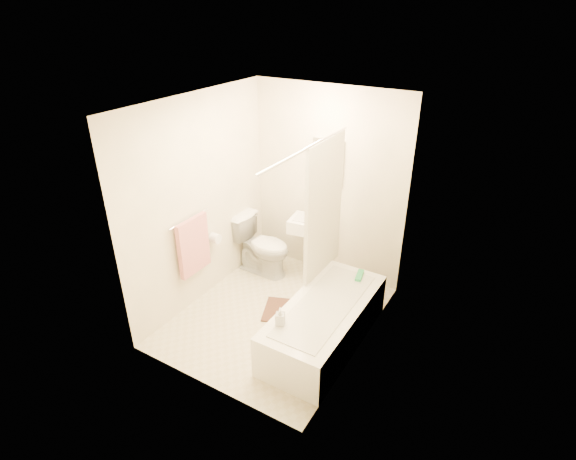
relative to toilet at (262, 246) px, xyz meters
The scene contains 17 objects.
floor 1.06m from the toilet, 47.19° to the right, with size 2.40×2.40×0.00m, color beige.
ceiling 2.25m from the toilet, 47.19° to the right, with size 2.40×2.40×0.00m, color white.
wall_back 1.16m from the toilet, 35.25° to the left, with size 2.00×0.02×2.40m, color beige.
wall_left 1.14m from the toilet, 114.35° to the right, with size 0.02×2.40×2.40m, color beige.
wall_right 2.00m from the toilet, 23.45° to the right, with size 0.02×2.40×2.40m, color beige.
mirror 1.38m from the toilet, 34.10° to the left, with size 0.40×0.03×0.55m, color white.
curtain_rod 1.99m from the toilet, 32.76° to the right, with size 0.03×0.03×1.70m, color silver.
shower_curtain 1.30m from the toilet, 13.05° to the right, with size 0.04×0.80×1.55m, color silver.
towel_bar 1.25m from the toilet, 106.47° to the right, with size 0.02×0.02×0.60m, color silver.
towel 1.09m from the toilet, 104.83° to the right, with size 0.06×0.45×0.66m, color #CC7266.
toilet_paper 0.73m from the toilet, 113.11° to the right, with size 0.12×0.12×0.11m, color white.
toilet is the anchor object (origin of this frame).
sink 0.61m from the toilet, 21.81° to the left, with size 0.46×0.36×0.89m, color white, non-canonical shape.
bathtub 1.55m from the toilet, 31.57° to the right, with size 0.72×1.64×0.46m, color white, non-canonical shape.
bath_mat 1.03m from the toilet, 37.10° to the right, with size 0.61×0.45×0.02m, color #472519.
soap_bottle 1.71m from the toilet, 50.41° to the right, with size 0.09×0.09×0.19m, color white.
scrub_brush 1.43m from the toilet, ahead, with size 0.07×0.22×0.04m, color #31B05D.
Camera 1 is at (2.21, -3.45, 3.24)m, focal length 28.00 mm.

